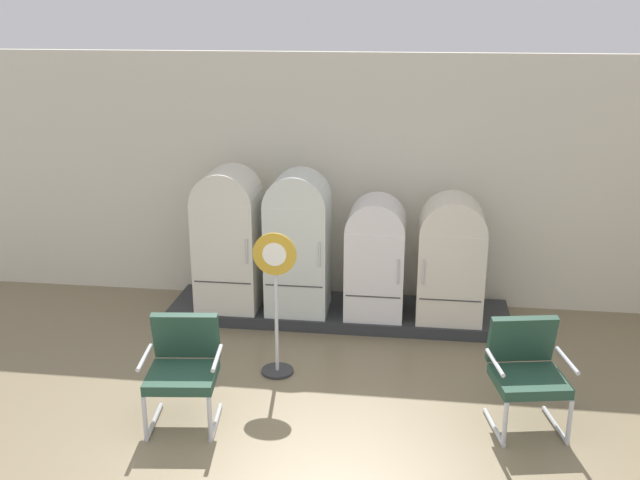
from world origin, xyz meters
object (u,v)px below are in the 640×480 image
(refrigerator_0, at_px, (229,235))
(refrigerator_2, at_px, (375,254))
(refrigerator_3, at_px, (451,256))
(refrigerator_1, at_px, (298,239))
(sign_stand, at_px, (276,310))
(armchair_right, at_px, (526,368))
(armchair_left, at_px, (183,364))

(refrigerator_0, xyz_separation_m, refrigerator_2, (1.68, -0.02, -0.15))
(refrigerator_2, distance_m, refrigerator_3, 0.83)
(refrigerator_3, bearing_deg, refrigerator_2, -179.74)
(refrigerator_1, height_order, refrigerator_2, refrigerator_1)
(refrigerator_3, bearing_deg, sign_stand, -142.18)
(armchair_right, distance_m, sign_stand, 2.37)
(refrigerator_0, relative_size, sign_stand, 1.11)
(refrigerator_0, bearing_deg, sign_stand, -59.07)
(refrigerator_0, bearing_deg, refrigerator_2, -0.59)
(refrigerator_1, distance_m, armchair_left, 2.36)
(sign_stand, bearing_deg, refrigerator_0, 120.93)
(refrigerator_3, distance_m, armchair_right, 2.04)
(refrigerator_0, bearing_deg, refrigerator_1, -2.60)
(refrigerator_3, xyz_separation_m, armchair_right, (0.58, -1.93, -0.32))
(refrigerator_1, bearing_deg, sign_stand, -90.29)
(refrigerator_0, bearing_deg, armchair_left, -85.81)
(refrigerator_2, relative_size, armchair_right, 1.43)
(sign_stand, bearing_deg, refrigerator_1, 89.71)
(armchair_left, height_order, armchair_right, same)
(armchair_left, bearing_deg, refrigerator_1, 73.87)
(refrigerator_0, height_order, armchair_right, refrigerator_0)
(refrigerator_0, distance_m, refrigerator_1, 0.81)
(armchair_right, bearing_deg, refrigerator_1, 140.14)
(refrigerator_1, distance_m, refrigerator_3, 1.71)
(refrigerator_2, height_order, armchair_right, refrigerator_2)
(refrigerator_1, bearing_deg, armchair_left, -106.13)
(refrigerator_1, relative_size, armchair_left, 1.72)
(armchair_left, relative_size, armchair_right, 1.00)
(refrigerator_2, distance_m, sign_stand, 1.60)
(armchair_right, bearing_deg, refrigerator_3, 106.71)
(refrigerator_1, xyz_separation_m, armchair_left, (-0.64, -2.23, -0.46))
(refrigerator_0, distance_m, refrigerator_3, 2.52)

